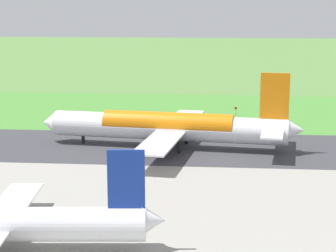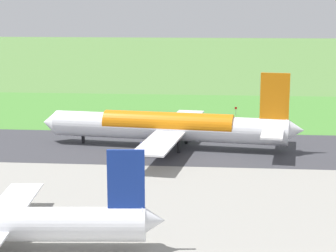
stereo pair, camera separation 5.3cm
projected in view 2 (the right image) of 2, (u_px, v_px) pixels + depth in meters
name	position (u px, v px, depth m)	size (l,w,h in m)	color
ground_plane	(145.00, 147.00, 124.23)	(800.00, 800.00, 0.00)	#547F3D
runway_asphalt	(145.00, 147.00, 124.22)	(600.00, 29.07, 0.06)	#38383D
grass_verge_foreground	(161.00, 118.00, 156.18)	(600.00, 80.00, 0.04)	#478534
airliner_main	(170.00, 127.00, 122.88)	(54.12, 44.40, 15.88)	white
no_stopping_sign	(236.00, 110.00, 158.73)	(0.60, 0.10, 2.30)	slate
traffic_cone_orange	(217.00, 115.00, 158.67)	(0.40, 0.40, 0.55)	orange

